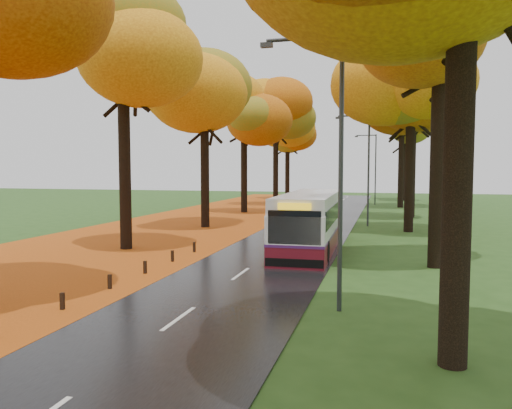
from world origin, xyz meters
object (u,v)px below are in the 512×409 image
at_px(streetlamp_far, 373,163).
at_px(car_dark, 313,201).
at_px(streetlamp_mid, 365,161).
at_px(bus, 311,220).
at_px(car_silver, 306,203).
at_px(streetlamp_near, 332,150).
at_px(car_white, 292,208).

bearing_deg(streetlamp_far, car_dark, -137.46).
xyz_separation_m(streetlamp_mid, car_dark, (-6.05, 16.45, -4.03)).
height_order(streetlamp_far, bus, streetlamp_far).
bearing_deg(streetlamp_mid, car_silver, 117.02).
bearing_deg(streetlamp_mid, bus, -100.95).
bearing_deg(streetlamp_near, streetlamp_far, 90.00).
distance_m(streetlamp_near, car_dark, 39.13).
height_order(streetlamp_far, car_dark, streetlamp_far).
distance_m(streetlamp_near, bus, 11.38).
bearing_deg(streetlamp_far, streetlamp_near, -90.00).
relative_size(streetlamp_near, car_white, 1.82).
relative_size(car_white, car_dark, 1.00).
height_order(streetlamp_near, bus, streetlamp_near).
distance_m(bus, car_white, 17.22).
xyz_separation_m(streetlamp_far, car_white, (-6.30, -16.59, -3.92)).
relative_size(streetlamp_far, car_white, 1.82).
bearing_deg(car_silver, car_white, -75.32).
height_order(car_silver, car_dark, car_silver).
relative_size(streetlamp_mid, car_dark, 1.81).
height_order(car_white, car_silver, car_white).
distance_m(streetlamp_near, car_silver, 34.91).
bearing_deg(car_white, streetlamp_near, -80.16).
distance_m(streetlamp_mid, bus, 11.93).
distance_m(streetlamp_far, bus, 33.52).
height_order(streetlamp_mid, car_white, streetlamp_mid).
relative_size(streetlamp_far, car_silver, 1.87).
height_order(streetlamp_near, streetlamp_mid, same).
bearing_deg(bus, car_dark, 96.64).
relative_size(bus, car_silver, 2.56).
bearing_deg(streetlamp_far, car_silver, -122.09).
relative_size(streetlamp_far, bus, 0.73).
bearing_deg(streetlamp_mid, streetlamp_far, 90.00).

